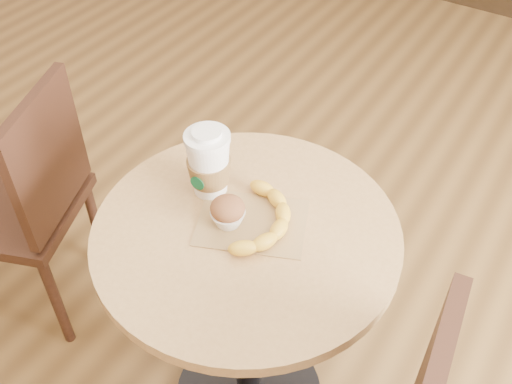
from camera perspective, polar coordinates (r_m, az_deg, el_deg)
cafe_table at (r=1.49m, az=-0.84°, el=-9.33°), size 0.69×0.69×0.75m
chair_left at (r=1.91m, az=-20.82°, el=-0.79°), size 0.48×0.48×0.85m
kraft_bag at (r=1.33m, az=-0.39°, el=-2.92°), size 0.29×0.26×0.00m
coffee_cup at (r=1.36m, az=-4.51°, el=2.62°), size 0.10×0.10×0.17m
muffin at (r=1.31m, az=-2.71°, el=-1.90°), size 0.08×0.08×0.07m
banana at (r=1.31m, az=0.37°, el=-2.66°), size 0.22×0.27×0.03m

